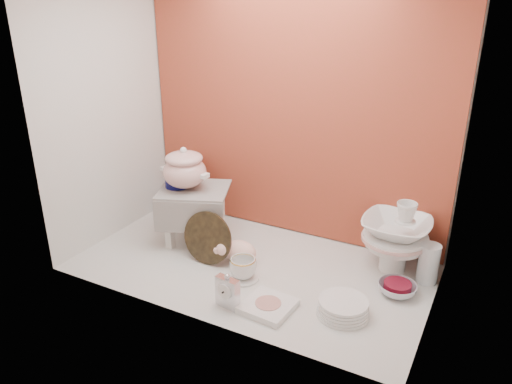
# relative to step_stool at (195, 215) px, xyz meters

# --- Properties ---
(ground) EXTENTS (1.80, 1.80, 0.00)m
(ground) POSITION_rel_step_stool_xyz_m (0.42, -0.12, -0.16)
(ground) COLOR silver
(ground) RESTS_ON ground
(niche_shell) EXTENTS (1.86, 1.03, 1.53)m
(niche_shell) POSITION_rel_step_stool_xyz_m (0.42, 0.06, 0.77)
(niche_shell) COLOR #A43929
(niche_shell) RESTS_ON ground
(step_stool) EXTENTS (0.47, 0.45, 0.32)m
(step_stool) POSITION_rel_step_stool_xyz_m (0.00, 0.00, 0.00)
(step_stool) COLOR silver
(step_stool) RESTS_ON ground
(soup_tureen) EXTENTS (0.37, 0.37, 0.24)m
(soup_tureen) POSITION_rel_step_stool_xyz_m (-0.04, -0.02, 0.28)
(soup_tureen) COLOR white
(soup_tureen) RESTS_ON step_stool
(cobalt_bowl) EXTENTS (0.16, 0.16, 0.05)m
(cobalt_bowl) POSITION_rel_step_stool_xyz_m (-0.10, -0.01, 0.19)
(cobalt_bowl) COLOR #090A43
(cobalt_bowl) RESTS_ON step_stool
(floral_platter) EXTENTS (0.38, 0.20, 0.40)m
(floral_platter) POSITION_rel_step_stool_xyz_m (-0.27, 0.33, 0.04)
(floral_platter) COLOR beige
(floral_platter) RESTS_ON ground
(blue_white_vase) EXTENTS (0.31, 0.31, 0.25)m
(blue_white_vase) POSITION_rel_step_stool_xyz_m (-0.24, 0.25, -0.04)
(blue_white_vase) COLOR silver
(blue_white_vase) RESTS_ON ground
(lacquer_tray) EXTENTS (0.29, 0.07, 0.28)m
(lacquer_tray) POSITION_rel_step_stool_xyz_m (0.20, -0.18, -0.02)
(lacquer_tray) COLOR black
(lacquer_tray) RESTS_ON ground
(mantel_clock) EXTENTS (0.12, 0.06, 0.17)m
(mantel_clock) POSITION_rel_step_stool_xyz_m (0.50, -0.48, -0.07)
(mantel_clock) COLOR silver
(mantel_clock) RESTS_ON ground
(plush_pig) EXTENTS (0.27, 0.22, 0.14)m
(plush_pig) POSITION_rel_step_stool_xyz_m (0.35, -0.11, -0.09)
(plush_pig) COLOR beige
(plush_pig) RESTS_ON ground
(teacup_saucer) EXTENTS (0.17, 0.17, 0.01)m
(teacup_saucer) POSITION_rel_step_stool_xyz_m (0.44, -0.24, -0.15)
(teacup_saucer) COLOR white
(teacup_saucer) RESTS_ON ground
(gold_rim_teacup) EXTENTS (0.16, 0.16, 0.11)m
(gold_rim_teacup) POSITION_rel_step_stool_xyz_m (0.44, -0.24, -0.10)
(gold_rim_teacup) COLOR white
(gold_rim_teacup) RESTS_ON teacup_saucer
(lattice_dish) EXTENTS (0.23, 0.23, 0.03)m
(lattice_dish) POSITION_rel_step_stool_xyz_m (0.67, -0.41, -0.14)
(lattice_dish) COLOR white
(lattice_dish) RESTS_ON ground
(dinner_plate_stack) EXTENTS (0.26, 0.26, 0.07)m
(dinner_plate_stack) POSITION_rel_step_stool_xyz_m (0.98, -0.29, -0.12)
(dinner_plate_stack) COLOR white
(dinner_plate_stack) RESTS_ON ground
(crystal_bowl) EXTENTS (0.24, 0.24, 0.06)m
(crystal_bowl) POSITION_rel_step_stool_xyz_m (1.16, -0.01, -0.13)
(crystal_bowl) COLOR silver
(crystal_bowl) RESTS_ON ground
(clear_glass_vase) EXTENTS (0.12, 0.12, 0.20)m
(clear_glass_vase) POSITION_rel_step_stool_xyz_m (1.26, 0.17, -0.06)
(clear_glass_vase) COLOR silver
(clear_glass_vase) RESTS_ON ground
(porcelain_tower) EXTENTS (0.42, 0.42, 0.39)m
(porcelain_tower) POSITION_rel_step_stool_xyz_m (1.08, 0.20, 0.03)
(porcelain_tower) COLOR white
(porcelain_tower) RESTS_ON ground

